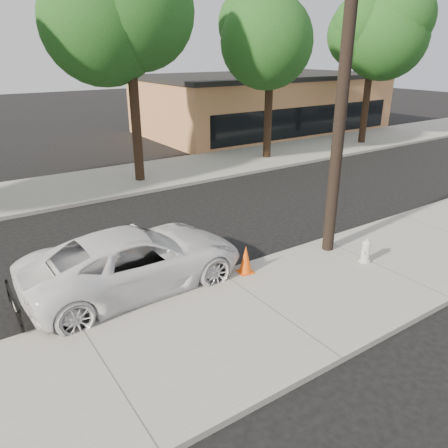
{
  "coord_description": "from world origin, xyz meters",
  "views": [
    {
      "loc": [
        -5.95,
        -11.07,
        5.89
      ],
      "look_at": [
        0.9,
        -0.95,
        1.0
      ],
      "focal_mm": 35.0,
      "sensor_mm": 36.0,
      "label": 1
    }
  ],
  "objects_px": {
    "utility_pole": "(342,97)",
    "police_cruiser": "(136,260)",
    "traffic_cone": "(246,260)",
    "fire_hydrant": "(366,251)"
  },
  "relations": [
    {
      "from": "fire_hydrant",
      "to": "police_cruiser",
      "type": "bearing_deg",
      "value": 144.5
    },
    {
      "from": "utility_pole",
      "to": "fire_hydrant",
      "type": "height_order",
      "value": "utility_pole"
    },
    {
      "from": "utility_pole",
      "to": "fire_hydrant",
      "type": "bearing_deg",
      "value": -79.22
    },
    {
      "from": "fire_hydrant",
      "to": "traffic_cone",
      "type": "relative_size",
      "value": 0.86
    },
    {
      "from": "police_cruiser",
      "to": "traffic_cone",
      "type": "height_order",
      "value": "police_cruiser"
    },
    {
      "from": "utility_pole",
      "to": "fire_hydrant",
      "type": "distance_m",
      "value": 4.4
    },
    {
      "from": "utility_pole",
      "to": "traffic_cone",
      "type": "xyz_separation_m",
      "value": [
        -3.02,
        0.2,
        -4.17
      ]
    },
    {
      "from": "police_cruiser",
      "to": "fire_hydrant",
      "type": "distance_m",
      "value": 6.52
    },
    {
      "from": "utility_pole",
      "to": "police_cruiser",
      "type": "xyz_separation_m",
      "value": [
        -5.74,
        1.37,
        -3.9
      ]
    },
    {
      "from": "traffic_cone",
      "to": "utility_pole",
      "type": "bearing_deg",
      "value": -3.78
    }
  ]
}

